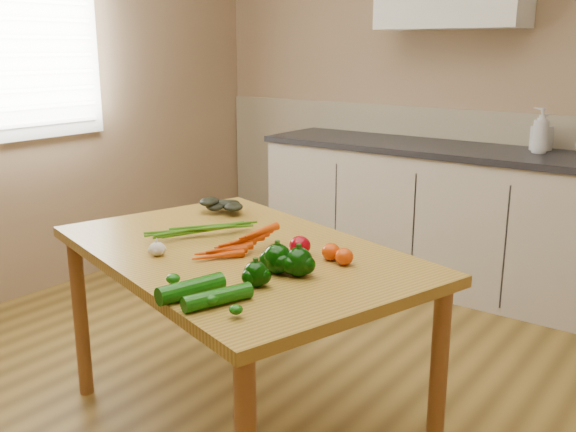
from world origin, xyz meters
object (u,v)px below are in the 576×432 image
at_px(table, 238,270).
at_px(carrot_bunch, 229,239).
at_px(tomato_a, 300,246).
at_px(zucchini_b, 191,289).
at_px(garlic_bulb, 157,249).
at_px(tomato_b, 331,252).
at_px(tomato_c, 344,257).
at_px(pepper_b, 299,262).
at_px(leafy_greens, 221,203).
at_px(pepper_a, 277,259).
at_px(soap_bottle_a, 541,130).
at_px(pepper_c, 256,274).
at_px(soap_bottle_b, 542,132).
at_px(zucchini_a, 218,297).

relative_size(table, carrot_bunch, 6.15).
relative_size(tomato_a, zucchini_b, 0.36).
distance_m(garlic_bulb, tomato_a, 0.52).
distance_m(carrot_bunch, tomato_b, 0.40).
bearing_deg(tomato_c, carrot_bunch, -168.57).
xyz_separation_m(tomato_c, zucchini_b, (-0.21, -0.53, -0.00)).
bearing_deg(pepper_b, carrot_bunch, 166.87).
bearing_deg(carrot_bunch, tomato_b, 32.32).
distance_m(leafy_greens, pepper_a, 0.83).
bearing_deg(soap_bottle_a, pepper_c, -13.42).
bearing_deg(tomato_b, pepper_a, -108.10).
relative_size(soap_bottle_b, leafy_greens, 1.04).
distance_m(carrot_bunch, pepper_c, 0.42).
xyz_separation_m(pepper_c, zucchini_a, (0.01, -0.19, -0.02)).
relative_size(table, soap_bottle_a, 6.25).
relative_size(soap_bottle_b, tomato_a, 2.72).
relative_size(table, tomato_c, 25.29).
bearing_deg(zucchini_a, garlic_bulb, 156.64).
distance_m(garlic_bulb, pepper_b, 0.55).
bearing_deg(pepper_c, pepper_a, 98.40).
xyz_separation_m(soap_bottle_b, zucchini_b, (-0.27, -2.65, -0.21)).
relative_size(pepper_a, pepper_c, 1.23).
bearing_deg(zucchini_b, leafy_greens, 126.98).
relative_size(tomato_a, tomato_c, 1.21).
bearing_deg(tomato_b, zucchini_a, -94.59).
bearing_deg(pepper_c, tomato_b, 81.87).
distance_m(pepper_c, tomato_b, 0.36).
bearing_deg(garlic_bulb, tomato_c, 27.79).
xyz_separation_m(garlic_bulb, tomato_c, (0.60, 0.31, 0.00)).
distance_m(tomato_a, tomato_c, 0.18).
xyz_separation_m(table, tomato_c, (0.42, 0.08, 0.11)).
bearing_deg(soap_bottle_a, pepper_b, -12.38).
bearing_deg(tomato_a, leafy_greens, 156.34).
xyz_separation_m(garlic_bulb, tomato_a, (0.41, 0.31, 0.01)).
bearing_deg(tomato_a, pepper_c, -78.49).
xyz_separation_m(table, leafy_greens, (-0.40, 0.35, 0.14)).
bearing_deg(leafy_greens, pepper_c, -41.16).
bearing_deg(pepper_b, pepper_a, -164.92).
bearing_deg(pepper_a, tomato_a, 103.65).
bearing_deg(pepper_a, table, 156.28).
bearing_deg(soap_bottle_a, leafy_greens, -35.84).
bearing_deg(soap_bottle_a, tomato_c, -10.92).
bearing_deg(table, pepper_a, -7.08).
relative_size(tomato_b, zucchini_b, 0.30).
bearing_deg(leafy_greens, tomato_b, -18.77).
bearing_deg(zucchini_b, garlic_bulb, 150.83).
bearing_deg(garlic_bulb, table, 53.16).
xyz_separation_m(soap_bottle_a, carrot_bunch, (-0.52, -2.11, -0.23)).
height_order(leafy_greens, zucchini_a, leafy_greens).
bearing_deg(carrot_bunch, pepper_a, -2.67).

